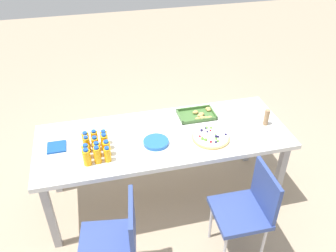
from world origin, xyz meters
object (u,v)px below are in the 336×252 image
object	(u,v)px
juice_bottle_5	(107,148)
juice_bottle_6	(87,145)
juice_bottle_2	(107,154)
juice_bottle_4	(97,150)
party_table	(164,141)
snack_tray	(198,115)
juice_bottle_3	(86,152)
fruit_pizza	(211,137)
juice_bottle_8	(105,142)
juice_bottle_9	(86,139)
juice_bottle_0	(87,157)
plate_stack	(156,142)
napkin_stack	(57,147)
juice_bottle_11	(104,137)
cardboard_tube	(267,117)
chair_near_left	(117,239)
juice_bottle_10	(95,138)
chair_near_right	(249,207)
juice_bottle_1	(97,155)
juice_bottle_7	(95,144)

from	to	relation	value
juice_bottle_5	juice_bottle_6	bearing A→B (deg)	152.34
juice_bottle_2	juice_bottle_4	xyz separation A→B (m)	(-0.07, 0.08, 0.00)
party_table	snack_tray	world-z (taller)	snack_tray
juice_bottle_3	fruit_pizza	world-z (taller)	juice_bottle_3
juice_bottle_8	juice_bottle_9	world-z (taller)	juice_bottle_8
party_table	juice_bottle_8	size ratio (longest dim) A/B	14.37
juice_bottle_9	juice_bottle_0	bearing A→B (deg)	-90.81
plate_stack	napkin_stack	world-z (taller)	plate_stack
juice_bottle_2	juice_bottle_4	bearing A→B (deg)	134.10
juice_bottle_5	juice_bottle_11	size ratio (longest dim) A/B	1.03
juice_bottle_11	plate_stack	size ratio (longest dim) A/B	0.64
juice_bottle_8	cardboard_tube	bearing A→B (deg)	0.44
juice_bottle_8	chair_near_left	bearing A→B (deg)	-91.18
juice_bottle_9	juice_bottle_11	xyz separation A→B (m)	(0.15, -0.00, -0.00)
party_table	juice_bottle_10	world-z (taller)	juice_bottle_10
juice_bottle_4	cardboard_tube	world-z (taller)	cardboard_tube
chair_near_right	snack_tray	world-z (taller)	chair_near_right
juice_bottle_2	snack_tray	size ratio (longest dim) A/B	0.40
snack_tray	cardboard_tube	xyz separation A→B (m)	(0.54, -0.27, 0.06)
juice_bottle_8	snack_tray	size ratio (longest dim) A/B	0.45
fruit_pizza	plate_stack	size ratio (longest dim) A/B	1.52
juice_bottle_11	fruit_pizza	size ratio (longest dim) A/B	0.42
fruit_pizza	plate_stack	world-z (taller)	fruit_pizza
juice_bottle_4	cardboard_tube	xyz separation A→B (m)	(1.49, 0.09, 0.01)
juice_bottle_9	fruit_pizza	bearing A→B (deg)	-8.00
juice_bottle_10	juice_bottle_3	bearing A→B (deg)	-117.18
juice_bottle_5	plate_stack	distance (m)	0.41
juice_bottle_0	juice_bottle_8	distance (m)	0.22
juice_bottle_3	juice_bottle_6	distance (m)	0.08
juice_bottle_3	juice_bottle_4	size ratio (longest dim) A/B	0.97
juice_bottle_1	juice_bottle_2	size ratio (longest dim) A/B	1.13
juice_bottle_3	juice_bottle_10	bearing A→B (deg)	62.82
fruit_pizza	plate_stack	distance (m)	0.47
juice_bottle_4	napkin_stack	size ratio (longest dim) A/B	0.91
chair_near_left	chair_near_right	world-z (taller)	same
chair_near_right	juice_bottle_4	world-z (taller)	juice_bottle_4
plate_stack	party_table	bearing A→B (deg)	48.77
juice_bottle_11	snack_tray	xyz separation A→B (m)	(0.88, 0.21, -0.05)
chair_near_left	juice_bottle_7	distance (m)	0.77
juice_bottle_1	cardboard_tube	size ratio (longest dim) A/B	1.00
juice_bottle_2	juice_bottle_3	size ratio (longest dim) A/B	1.01
juice_bottle_0	juice_bottle_6	size ratio (longest dim) A/B	0.99
chair_near_right	juice_bottle_10	size ratio (longest dim) A/B	5.60
juice_bottle_1	snack_tray	world-z (taller)	juice_bottle_1
juice_bottle_1	juice_bottle_10	world-z (taller)	juice_bottle_1
juice_bottle_6	juice_bottle_8	world-z (taller)	same
juice_bottle_3	juice_bottle_10	xyz separation A→B (m)	(0.08, 0.15, 0.01)
juice_bottle_3	plate_stack	distance (m)	0.57
chair_near_right	juice_bottle_1	world-z (taller)	juice_bottle_1
juice_bottle_0	juice_bottle_4	world-z (taller)	juice_bottle_0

